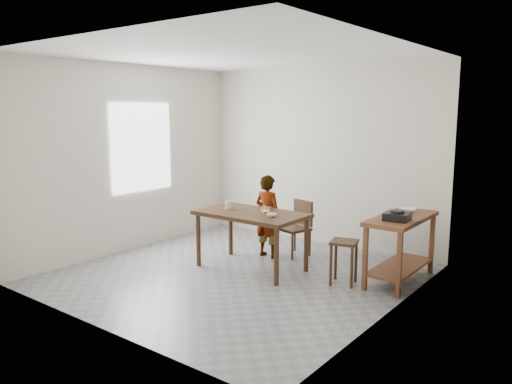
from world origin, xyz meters
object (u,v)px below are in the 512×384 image
Objects in this scene: child at (268,216)px; prep_counter at (400,249)px; dining_table at (251,241)px; dining_chair at (294,229)px; stool at (344,262)px.

prep_counter is at bearing -173.24° from child.
dining_table is at bearing -157.85° from prep_counter.
prep_counter reaches higher than dining_table.
prep_counter is 1.88m from child.
dining_table is 1.86m from prep_counter.
dining_table is 1.80× the size of dining_chair.
child is at bearing -176.01° from prep_counter.
dining_chair is at bearing -130.63° from child.
dining_table is at bearing -80.97° from dining_chair.
dining_chair is (0.26, 0.27, -0.19)m from child.
child is 1.46m from stool.
dining_table is 0.62m from child.
dining_table is 1.25m from stool.
stool is at bearing 167.82° from child.
prep_counter is 0.71m from stool.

